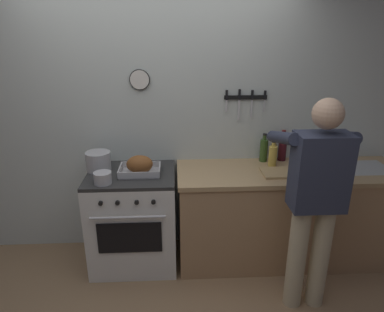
{
  "coord_description": "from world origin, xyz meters",
  "views": [
    {
      "loc": [
        0.17,
        -1.8,
        2.07
      ],
      "look_at": [
        0.31,
        0.85,
        1.1
      ],
      "focal_mm": 32.27,
      "sensor_mm": 36.0,
      "label": 1
    }
  ],
  "objects": [
    {
      "name": "stock_pot",
      "position": [
        -0.51,
        1.08,
        0.98
      ],
      "size": [
        0.22,
        0.22,
        0.17
      ],
      "color": "#B7B7BC",
      "rests_on": "stove"
    },
    {
      "name": "cutting_board",
      "position": [
        1.1,
        0.91,
        0.91
      ],
      "size": [
        0.36,
        0.24,
        0.02
      ],
      "primitive_type": "cube",
      "color": "tan",
      "rests_on": "counter_block"
    },
    {
      "name": "stove",
      "position": [
        -0.22,
        0.99,
        0.45
      ],
      "size": [
        0.76,
        0.67,
        0.9
      ],
      "color": "white",
      "rests_on": "ground"
    },
    {
      "name": "bottle_vinegar",
      "position": [
        1.09,
        1.18,
        1.0
      ],
      "size": [
        0.06,
        0.06,
        0.23
      ],
      "color": "#997F4C",
      "rests_on": "counter_block"
    },
    {
      "name": "bottle_wine_red",
      "position": [
        1.18,
        1.24,
        1.02
      ],
      "size": [
        0.08,
        0.08,
        0.3
      ],
      "color": "#47141E",
      "rests_on": "counter_block"
    },
    {
      "name": "bottle_cooking_oil",
      "position": [
        1.05,
        1.09,
        1.0
      ],
      "size": [
        0.08,
        0.08,
        0.24
      ],
      "color": "gold",
      "rests_on": "counter_block"
    },
    {
      "name": "bottle_soy_sauce",
      "position": [
        1.26,
        1.04,
        0.97
      ],
      "size": [
        0.06,
        0.06,
        0.17
      ],
      "color": "black",
      "rests_on": "counter_block"
    },
    {
      "name": "roasting_pan",
      "position": [
        -0.14,
        0.97,
        0.97
      ],
      "size": [
        0.35,
        0.26,
        0.17
      ],
      "color": "#B7B7BC",
      "rests_on": "stove"
    },
    {
      "name": "wall_back",
      "position": [
        0.0,
        1.35,
        1.3
      ],
      "size": [
        6.0,
        0.13,
        2.6
      ],
      "color": "silver",
      "rests_on": "ground"
    },
    {
      "name": "bottle_olive_oil",
      "position": [
        1.0,
        1.22,
        1.01
      ],
      "size": [
        0.07,
        0.07,
        0.27
      ],
      "color": "#385623",
      "rests_on": "counter_block"
    },
    {
      "name": "saucepan",
      "position": [
        -0.42,
        0.79,
        0.95
      ],
      "size": [
        0.14,
        0.14,
        0.1
      ],
      "color": "#B7B7BC",
      "rests_on": "stove"
    },
    {
      "name": "counter_block",
      "position": [
        1.21,
        0.99,
        0.46
      ],
      "size": [
        2.03,
        0.65,
        0.9
      ],
      "color": "tan",
      "rests_on": "ground"
    },
    {
      "name": "bottle_dish_soap",
      "position": [
        1.44,
        1.17,
        1.0
      ],
      "size": [
        0.06,
        0.06,
        0.24
      ],
      "color": "#338CCC",
      "rests_on": "counter_block"
    },
    {
      "name": "person_cook",
      "position": [
        1.18,
        0.39,
        0.95
      ],
      "size": [
        0.51,
        0.63,
        1.66
      ],
      "rotation": [
        0.0,
        0.0,
        1.68
      ],
      "color": "#C6B793",
      "rests_on": "ground"
    }
  ]
}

